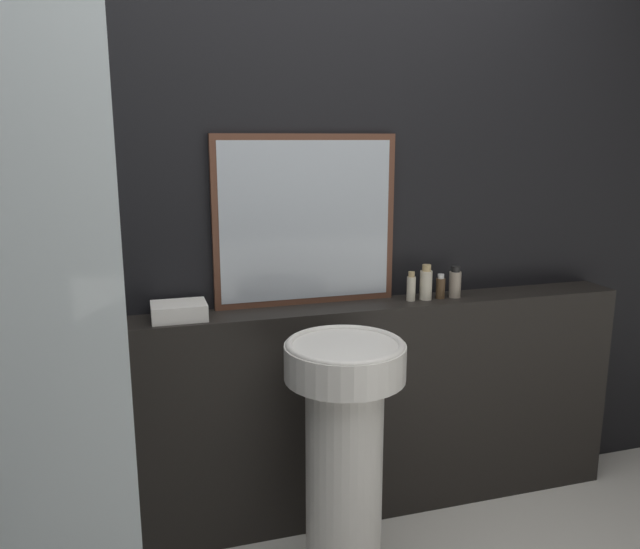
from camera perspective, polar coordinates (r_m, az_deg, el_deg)
wall_back at (r=2.56m, az=0.24°, el=4.65°), size 8.00×0.06×2.50m
vanity_counter at (r=2.67m, az=1.06°, el=-12.67°), size 2.59×0.20×0.93m
pedestal_sink at (r=2.28m, az=2.23°, el=-15.44°), size 0.42×0.42×0.92m
mirror at (r=2.49m, az=-1.31°, el=4.92°), size 0.74×0.03×0.68m
towel_stack at (r=2.39m, az=-12.77°, el=-3.27°), size 0.20×0.15×0.06m
shampoo_bottle at (r=2.61m, az=8.33°, el=-1.16°), size 0.04×0.04×0.12m
conditioner_bottle at (r=2.64m, az=9.66°, el=-0.81°), size 0.05×0.05×0.15m
lotion_bottle at (r=2.67m, az=10.96°, el=-1.14°), size 0.04×0.04×0.10m
body_wash_bottle at (r=2.70m, az=12.24°, el=-0.76°), size 0.05×0.05×0.13m
shower_panel at (r=1.50m, az=-27.03°, el=-14.47°), size 0.53×0.02×1.89m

